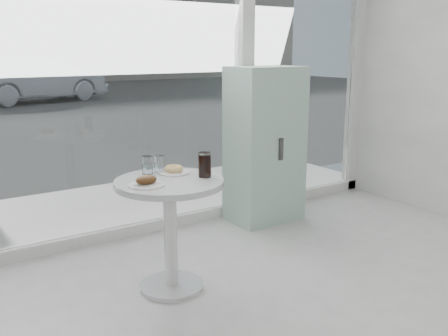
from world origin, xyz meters
TOP-DOWN VIEW (x-y plane):
  - storefront at (0.07, 3.00)m, footprint 5.00×0.14m
  - main_table at (-0.50, 1.90)m, footprint 0.72×0.72m
  - patio_deck at (0.00, 3.80)m, footprint 5.60×1.60m
  - mint_cabinet at (0.92, 2.69)m, footprint 0.68×0.47m
  - car_silver at (1.87, 15.19)m, footprint 4.49×2.55m
  - plate_fritter at (-0.68, 1.85)m, footprint 0.22×0.22m
  - plate_donut at (-0.39, 2.04)m, footprint 0.22×0.22m
  - water_tumbler_a at (-0.55, 2.13)m, footprint 0.08×0.08m
  - water_tumbler_b at (-0.46, 2.13)m, footprint 0.07×0.07m
  - cola_glass at (-0.26, 1.84)m, footprint 0.09×0.09m

SIDE VIEW (x-z plane):
  - patio_deck at x=0.00m, z-range 0.00..0.05m
  - main_table at x=-0.50m, z-range 0.17..0.94m
  - car_silver at x=1.87m, z-range 0.00..1.40m
  - mint_cabinet at x=0.92m, z-range 0.00..1.45m
  - plate_donut at x=-0.39m, z-range 0.76..0.82m
  - plate_fritter at x=-0.68m, z-range 0.76..0.83m
  - water_tumbler_b at x=-0.46m, z-range 0.76..0.88m
  - water_tumbler_a at x=-0.55m, z-range 0.76..0.89m
  - cola_glass at x=-0.26m, z-range 0.77..0.93m
  - storefront at x=0.07m, z-range 0.21..3.21m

